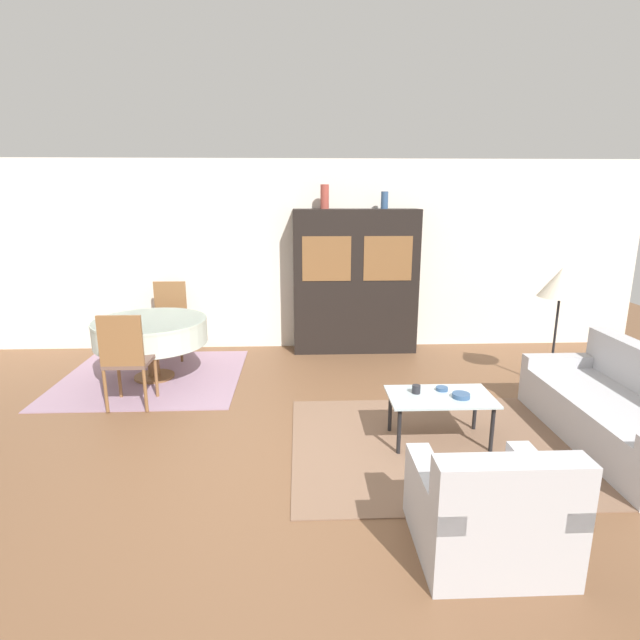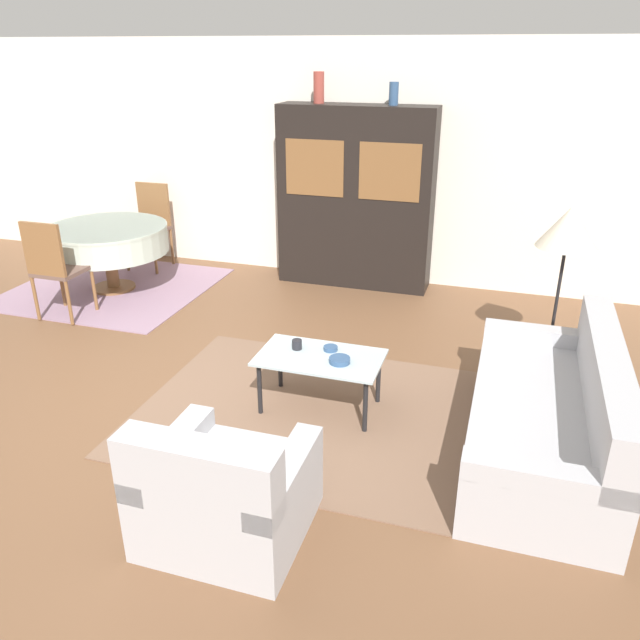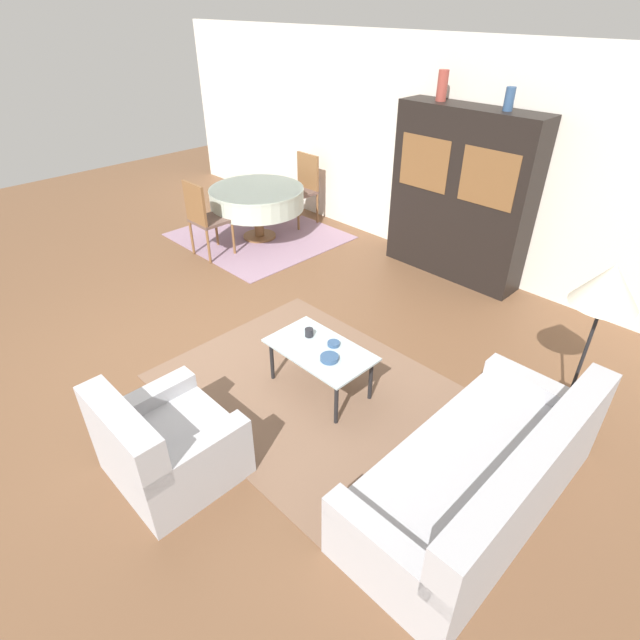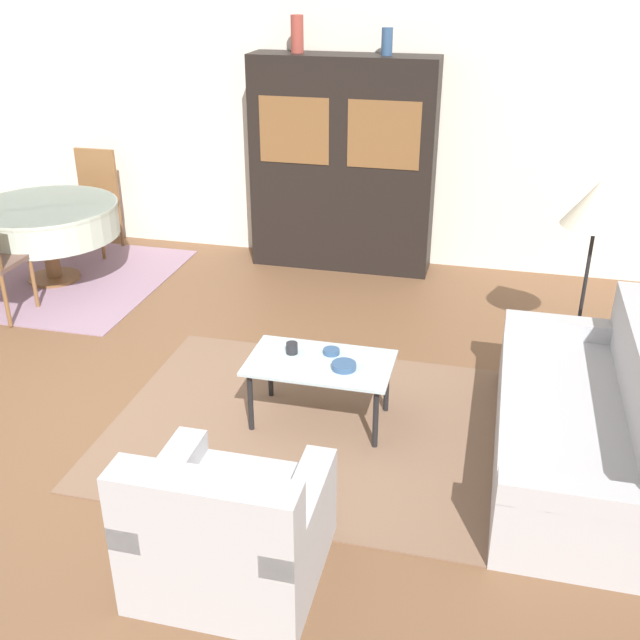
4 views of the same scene
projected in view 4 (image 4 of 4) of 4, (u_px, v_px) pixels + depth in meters
ground_plane at (112, 440)px, 4.82m from camera, size 14.00×14.00×0.00m
wall_back at (272, 121)px, 7.41m from camera, size 10.00×0.06×2.70m
area_rug at (314, 426)px, 4.95m from camera, size 2.64×2.06×0.01m
dining_rug at (53, 278)px, 7.25m from camera, size 2.17×2.03×0.01m
couch at (587, 426)px, 4.45m from camera, size 0.91×2.04×0.83m
armchair at (228, 531)px, 3.62m from camera, size 0.87×0.82×0.80m
coffee_table at (320, 368)px, 4.85m from camera, size 0.94×0.55×0.44m
display_cabinet at (343, 165)px, 7.16m from camera, size 1.75×0.43×2.02m
dining_table at (45, 220)px, 6.96m from camera, size 1.34×1.34×0.74m
dining_chair_far at (94, 195)px, 7.75m from camera, size 0.44×0.44×1.03m
floor_lamp at (598, 208)px, 5.28m from camera, size 0.49×0.49×1.41m
cup at (292, 348)px, 4.91m from camera, size 0.08×0.08×0.08m
bowl at (344, 366)px, 4.74m from camera, size 0.16×0.16×0.04m
bowl_small at (331, 351)px, 4.92m from camera, size 0.11×0.11×0.03m
vase_tall at (297, 34)px, 6.74m from camera, size 0.12×0.12×0.32m
vase_short at (387, 41)px, 6.59m from camera, size 0.10×0.10×0.23m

